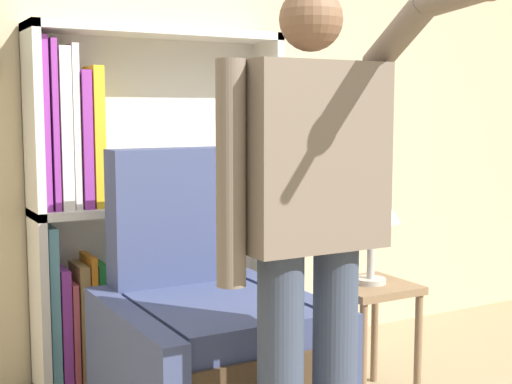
{
  "coord_description": "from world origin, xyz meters",
  "views": [
    {
      "loc": [
        -1.52,
        -1.49,
        1.36
      ],
      "look_at": [
        -0.29,
        0.73,
        1.07
      ],
      "focal_mm": 50.0,
      "sensor_mm": 36.0,
      "label": 1
    }
  ],
  "objects_px": {
    "bookcase": "(127,213)",
    "armchair": "(207,349)",
    "table_lamp": "(372,205)",
    "side_table": "(370,307)",
    "person_standing": "(311,220)"
  },
  "relations": [
    {
      "from": "person_standing",
      "to": "table_lamp",
      "type": "distance_m",
      "value": 1.08
    },
    {
      "from": "bookcase",
      "to": "side_table",
      "type": "height_order",
      "value": "bookcase"
    },
    {
      "from": "bookcase",
      "to": "table_lamp",
      "type": "xyz_separation_m",
      "value": [
        0.91,
        -0.78,
        0.07
      ]
    },
    {
      "from": "bookcase",
      "to": "side_table",
      "type": "xyz_separation_m",
      "value": [
        0.91,
        -0.78,
        -0.41
      ]
    },
    {
      "from": "bookcase",
      "to": "side_table",
      "type": "distance_m",
      "value": 1.26
    },
    {
      "from": "bookcase",
      "to": "table_lamp",
      "type": "height_order",
      "value": "bookcase"
    },
    {
      "from": "armchair",
      "to": "table_lamp",
      "type": "relative_size",
      "value": 2.46
    },
    {
      "from": "armchair",
      "to": "person_standing",
      "type": "relative_size",
      "value": 0.69
    },
    {
      "from": "bookcase",
      "to": "armchair",
      "type": "height_order",
      "value": "bookcase"
    },
    {
      "from": "table_lamp",
      "to": "side_table",
      "type": "bearing_deg",
      "value": 180.0
    },
    {
      "from": "bookcase",
      "to": "side_table",
      "type": "bearing_deg",
      "value": -40.51
    },
    {
      "from": "side_table",
      "to": "armchair",
      "type": "bearing_deg",
      "value": 177.64
    },
    {
      "from": "bookcase",
      "to": "armchair",
      "type": "bearing_deg",
      "value": -83.62
    },
    {
      "from": "armchair",
      "to": "person_standing",
      "type": "height_order",
      "value": "person_standing"
    },
    {
      "from": "person_standing",
      "to": "side_table",
      "type": "height_order",
      "value": "person_standing"
    }
  ]
}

